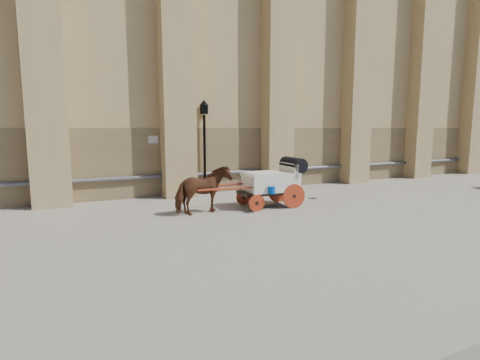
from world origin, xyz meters
TOP-DOWN VIEW (x-y plane):
  - ground at (0.00, 0.00)m, footprint 90.00×90.00m
  - cathedral at (2.07, 7.81)m, footprint 44.80×9.20m
  - horse at (-1.23, -0.07)m, footprint 2.12×1.28m
  - carriage at (1.69, 0.02)m, footprint 4.33×1.57m
  - street_lamp at (0.28, 3.80)m, footprint 0.40×0.40m
  - drain_grate_near at (0.31, -0.54)m, footprint 0.32×0.32m
  - drain_grate_far at (4.00, 0.64)m, footprint 0.38×0.38m

SIDE VIEW (x-z plane):
  - ground at x=0.00m, z-range 0.00..0.00m
  - drain_grate_near at x=0.31m, z-range 0.00..0.01m
  - drain_grate_far at x=4.00m, z-range 0.00..0.01m
  - horse at x=-1.23m, z-range 0.00..1.68m
  - carriage at x=1.69m, z-range 0.07..1.94m
  - street_lamp at x=0.28m, z-range 0.15..4.39m
  - cathedral at x=2.07m, z-range -0.59..18.61m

